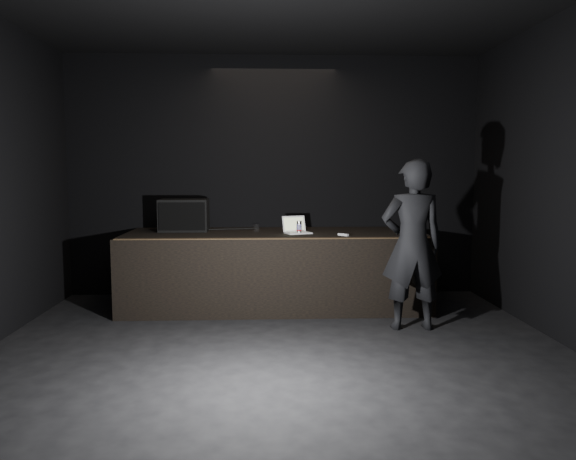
# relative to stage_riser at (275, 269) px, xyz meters

# --- Properties ---
(ground) EXTENTS (7.00, 7.00, 0.00)m
(ground) POSITION_rel_stage_riser_xyz_m (0.00, -2.73, -0.50)
(ground) COLOR black
(ground) RESTS_ON ground
(room_walls) EXTENTS (6.10, 7.10, 3.52)m
(room_walls) POSITION_rel_stage_riser_xyz_m (0.00, -2.73, 1.52)
(room_walls) COLOR black
(room_walls) RESTS_ON ground
(stage_riser) EXTENTS (4.00, 1.50, 1.00)m
(stage_riser) POSITION_rel_stage_riser_xyz_m (0.00, 0.00, 0.00)
(stage_riser) COLOR black
(stage_riser) RESTS_ON ground
(riser_lip) EXTENTS (3.92, 0.10, 0.01)m
(riser_lip) POSITION_rel_stage_riser_xyz_m (0.00, -0.71, 0.51)
(riser_lip) COLOR brown
(riser_lip) RESTS_ON stage_riser
(stage_monitor) EXTENTS (0.67, 0.49, 0.44)m
(stage_monitor) POSITION_rel_stage_riser_xyz_m (-1.25, 0.26, 0.72)
(stage_monitor) COLOR black
(stage_monitor) RESTS_ON stage_riser
(cable) EXTENTS (0.88, 0.17, 0.02)m
(cable) POSITION_rel_stage_riser_xyz_m (-0.67, 0.40, 0.51)
(cable) COLOR black
(cable) RESTS_ON stage_riser
(laptop) EXTENTS (0.40, 0.38, 0.22)m
(laptop) POSITION_rel_stage_riser_xyz_m (0.28, -0.07, 0.56)
(laptop) COLOR white
(laptop) RESTS_ON stage_riser
(beer_can) EXTENTS (0.07, 0.07, 0.17)m
(beer_can) POSITION_rel_stage_riser_xyz_m (0.32, -0.16, 0.58)
(beer_can) COLOR silver
(beer_can) RESTS_ON stage_riser
(plastic_cup) EXTENTS (0.08, 0.08, 0.10)m
(plastic_cup) POSITION_rel_stage_riser_xyz_m (-0.25, 0.06, 0.55)
(plastic_cup) COLOR white
(plastic_cup) RESTS_ON stage_riser
(wii_remote) EXTENTS (0.13, 0.14, 0.03)m
(wii_remote) POSITION_rel_stage_riser_xyz_m (0.87, -0.42, 0.51)
(wii_remote) COLOR silver
(wii_remote) RESTS_ON stage_riser
(person) EXTENTS (0.72, 0.47, 1.96)m
(person) POSITION_rel_stage_riser_xyz_m (1.55, -1.21, 0.48)
(person) COLOR black
(person) RESTS_ON ground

